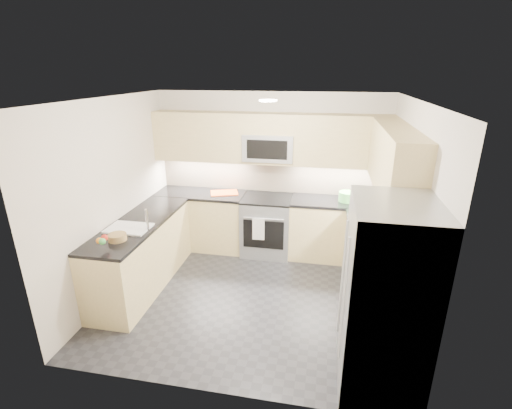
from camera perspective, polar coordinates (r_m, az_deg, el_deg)
name	(u,v)px	position (r m, az deg, el deg)	size (l,w,h in m)	color
floor	(251,295)	(5.04, -0.77, -13.75)	(3.60, 3.20, 0.00)	#242429
ceiling	(250,99)	(4.20, -0.93, 15.90)	(3.60, 3.20, 0.02)	beige
wall_back	(271,172)	(5.97, 2.25, 4.96)	(3.60, 0.02, 2.50)	beige
wall_front	(211,274)	(3.06, -6.96, -10.61)	(3.60, 0.02, 2.50)	beige
wall_left	(114,197)	(5.12, -20.98, 1.02)	(0.02, 3.20, 2.50)	beige
wall_right	(408,217)	(4.49, 22.31, -1.79)	(0.02, 3.20, 2.50)	beige
base_cab_back_left	(202,221)	(6.20, -8.29, -2.47)	(1.42, 0.60, 0.90)	#DEC785
base_cab_back_right	(336,231)	(5.90, 12.25, -3.96)	(1.42, 0.60, 0.90)	#DEC785
base_cab_right	(371,270)	(4.90, 17.28, -9.64)	(0.60, 1.70, 0.90)	#DEC785
base_cab_peninsula	(142,255)	(5.28, -17.10, -7.39)	(0.60, 2.00, 0.90)	#DEC785
countertop_back_left	(201,194)	(6.04, -8.51, 1.66)	(1.42, 0.63, 0.04)	black
countertop_back_right	(339,202)	(5.72, 12.60, 0.34)	(1.42, 0.63, 0.04)	black
countertop_right	(375,236)	(4.70, 17.87, -4.64)	(0.63, 1.70, 0.04)	black
countertop_peninsula	(138,223)	(5.09, -17.63, -2.68)	(0.63, 2.00, 0.04)	black
upper_cab_back	(269,138)	(5.67, 2.06, 10.11)	(3.60, 0.35, 0.75)	#DEC785
upper_cab_right	(394,160)	(4.55, 20.48, 6.36)	(0.35, 1.95, 0.75)	#DEC785
backsplash_back	(270,176)	(5.98, 2.24, 4.43)	(3.60, 0.01, 0.51)	#C2A78C
backsplash_right	(400,208)	(4.92, 21.24, -0.46)	(0.01, 2.30, 0.51)	#C2A78C
gas_range	(267,226)	(5.93, 1.68, -3.30)	(0.76, 0.65, 0.91)	gray
range_cooktop	(267,199)	(5.76, 1.72, 0.91)	(0.76, 0.65, 0.03)	black
oven_door_glass	(263,235)	(5.63, 1.14, -4.65)	(0.62, 0.02, 0.45)	black
oven_handle	(263,219)	(5.51, 1.12, -2.18)	(0.02, 0.02, 0.60)	#B2B5BA
microwave	(269,147)	(5.67, 2.01, 8.83)	(0.76, 0.40, 0.40)	#A9ABB1
microwave_door	(267,150)	(5.48, 1.67, 8.42)	(0.60, 0.01, 0.28)	black
refrigerator	(385,299)	(3.56, 19.28, -13.54)	(0.70, 0.90, 1.80)	#9B9EA3
fridge_handle_left	(344,301)	(3.34, 13.33, -14.27)	(0.02, 0.02, 1.20)	#B2B5BA
fridge_handle_right	(342,279)	(3.65, 13.15, -11.11)	(0.02, 0.02, 1.20)	#B2B5BA
sink_basin	(129,233)	(4.90, -18.92, -4.21)	(0.52, 0.38, 0.16)	white
faucet	(147,220)	(4.71, -16.43, -2.29)	(0.03, 0.03, 0.28)	silver
utensil_bowl	(347,197)	(5.71, 13.85, 1.19)	(0.25, 0.25, 0.14)	#5AC454
cutting_board	(224,193)	(5.95, -4.90, 1.80)	(0.43, 0.30, 0.01)	#E04C15
fruit_basket	(117,237)	(4.59, -20.57, -4.73)	(0.21, 0.21, 0.08)	#9B7B48
fruit_apple	(104,238)	(4.44, -22.29, -4.76)	(0.08, 0.08, 0.08)	red
fruit_pear	(102,241)	(4.36, -22.57, -5.27)	(0.07, 0.07, 0.07)	green
dish_towel_check	(258,229)	(5.57, 0.37, -3.83)	(0.18, 0.02, 0.34)	white
fruit_orange	(99,241)	(4.39, -22.98, -5.15)	(0.07, 0.07, 0.07)	orange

